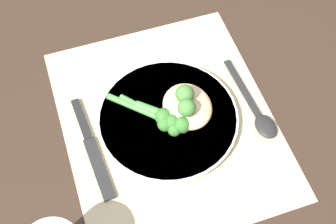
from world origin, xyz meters
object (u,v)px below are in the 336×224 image
Objects in this scene: plate at (168,118)px; broccoli_stalk_left at (171,121)px; broccoli_stalk_front at (160,117)px; broccoli_stalk_rear at (175,119)px; chicken_fillet at (188,108)px; knife at (91,145)px; spoon at (260,117)px.

plate is 0.02m from broccoli_stalk_left.
broccoli_stalk_rear is at bearing 103.24° from broccoli_stalk_front.
chicken_fillet is at bearing 158.36° from broccoli_stalk_left.
broccoli_stalk_left reaches higher than knife.
broccoli_stalk_rear is (-0.02, -0.01, 0.02)m from plate.
broccoli_stalk_rear is at bearing -155.72° from plate.
knife is at bearing 90.85° from chicken_fillet.
chicken_fillet reaches higher than spoon.
broccoli_stalk_left is (-0.02, 0.00, 0.02)m from plate.
broccoli_stalk_front reaches higher than plate.
chicken_fillet reaches higher than broccoli_stalk_rear.
plate is at bearing -132.80° from broccoli_stalk_left.
broccoli_stalk_rear reaches higher than broccoli_stalk_left.
plate is 0.14m from knife.
broccoli_stalk_front is at bearing -17.28° from spoon.
plate is 0.02m from broccoli_stalk_rear.
broccoli_stalk_front is (0.01, 0.02, -0.00)m from broccoli_stalk_rear.
plate is at bearing -19.49° from spoon.
chicken_fillet is 0.49× the size of knife.
plate is 2.76× the size of broccoli_stalk_rear.
chicken_fillet is (-0.00, -0.03, 0.02)m from plate.
broccoli_stalk_left reaches higher than plate.
broccoli_stalk_front is at bearing 100.11° from plate.
chicken_fillet reaches higher than knife.
spoon is at bearing 168.60° from knife.
knife is at bearing -43.92° from broccoli_stalk_front.
broccoli_stalk_rear is 0.49× the size of spoon.
spoon is (-0.04, -0.15, -0.00)m from plate.
chicken_fillet is at bearing -22.60° from spoon.
broccoli_stalk_left is at bearing 172.34° from knife.
chicken_fillet is at bearing -95.14° from plate.
knife is (-0.00, 0.17, -0.03)m from chicken_fillet.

